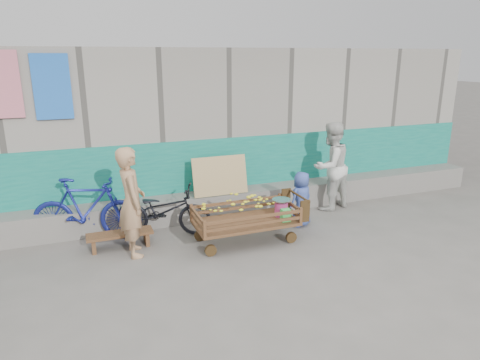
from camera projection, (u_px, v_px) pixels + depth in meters
name	position (u px, v px, depth m)	size (l,w,h in m)	color
ground	(251.00, 277.00, 5.76)	(80.00, 80.00, 0.00)	#5F5B56
building_wall	(179.00, 125.00, 8.98)	(12.00, 3.50, 3.00)	gray
banana_cart	(244.00, 212.00, 6.69)	(1.75, 0.80, 0.75)	#523421
bench	(120.00, 237.00, 6.59)	(0.99, 0.30, 0.25)	#523421
vendor_man	(132.00, 202.00, 6.21)	(0.60, 0.39, 1.64)	tan
woman	(330.00, 166.00, 8.10)	(0.82, 0.64, 1.69)	silver
child	(301.00, 199.00, 7.37)	(0.47, 0.31, 0.97)	#3C53A3
bicycle_dark	(163.00, 210.00, 7.03)	(0.55, 1.58, 0.83)	black
bicycle_blue	(87.00, 209.00, 6.78)	(0.49, 1.73, 1.04)	navy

